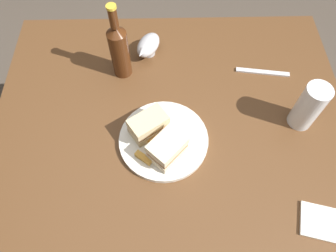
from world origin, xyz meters
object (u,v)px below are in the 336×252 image
at_px(napkin, 322,223).
at_px(sandwich_half_right, 167,149).
at_px(plate, 164,140).
at_px(gravy_boat, 148,45).
at_px(fork, 263,72).
at_px(pint_glass, 307,109).
at_px(sandwich_half_left, 149,125).
at_px(cider_bottle, 119,49).

bearing_deg(napkin, sandwich_half_right, -26.49).
relative_size(plate, sandwich_half_right, 2.13).
distance_m(gravy_boat, fork, 0.40).
height_order(pint_glass, napkin, pint_glass).
relative_size(plate, sandwich_half_left, 2.08).
xyz_separation_m(sandwich_half_left, cider_bottle, (0.09, -0.24, 0.06)).
height_order(pint_glass, gravy_boat, pint_glass).
relative_size(pint_glass, cider_bottle, 0.60).
distance_m(sandwich_half_right, napkin, 0.45).
bearing_deg(sandwich_half_right, plate, -78.92).
xyz_separation_m(gravy_boat, cider_bottle, (0.09, 0.08, 0.07)).
relative_size(plate, fork, 1.47).
bearing_deg(sandwich_half_right, gravy_boat, -81.74).
distance_m(sandwich_half_left, napkin, 0.53).
distance_m(plate, gravy_boat, 0.36).
height_order(sandwich_half_right, fork, sandwich_half_right).
relative_size(sandwich_half_left, pint_glass, 0.79).
bearing_deg(fork, plate, 45.41).
bearing_deg(plate, sandwich_half_right, 101.08).
distance_m(pint_glass, napkin, 0.32).
distance_m(pint_glass, fork, 0.22).
bearing_deg(napkin, gravy_boat, -52.69).
height_order(cider_bottle, napkin, cider_bottle).
bearing_deg(sandwich_half_right, sandwich_half_left, -55.99).
bearing_deg(pint_glass, cider_bottle, -20.68).
xyz_separation_m(sandwich_half_right, cider_bottle, (0.14, -0.32, 0.06)).
bearing_deg(fork, napkin, 106.24).
height_order(sandwich_half_left, napkin, sandwich_half_left).
height_order(napkin, fork, napkin).
bearing_deg(cider_bottle, sandwich_half_right, 114.19).
relative_size(sandwich_half_right, fork, 0.69).
bearing_deg(cider_bottle, plate, 116.40).
bearing_deg(sandwich_half_left, gravy_boat, -89.06).
height_order(sandwich_half_left, gravy_boat, sandwich_half_left).
xyz_separation_m(pint_glass, fork, (0.08, -0.19, -0.07)).
height_order(plate, gravy_boat, gravy_boat).
bearing_deg(gravy_boat, cider_bottle, 42.90).
height_order(plate, sandwich_half_right, sandwich_half_right).
height_order(sandwich_half_right, pint_glass, pint_glass).
xyz_separation_m(napkin, fork, (0.07, -0.50, -0.00)).
bearing_deg(plate, cider_bottle, -63.60).
relative_size(napkin, fork, 0.61).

